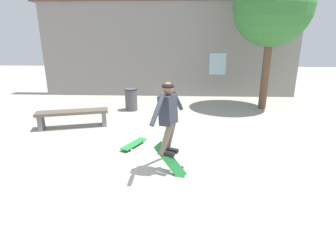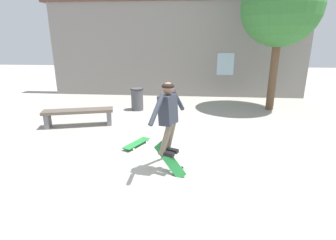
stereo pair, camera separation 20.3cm
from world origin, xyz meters
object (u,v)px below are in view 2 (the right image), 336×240
(skater, at_px, (168,113))
(skateboard_resting, at_px, (137,143))
(trash_bin, at_px, (137,99))
(skateboard_flipping, at_px, (170,160))
(tree_right, at_px, (281,7))
(park_bench, at_px, (78,114))

(skater, relative_size, skateboard_resting, 1.62)
(trash_bin, distance_m, skateboard_flipping, 4.71)
(tree_right, bearing_deg, skater, -122.92)
(tree_right, distance_m, park_bench, 7.16)
(tree_right, relative_size, trash_bin, 6.07)
(trash_bin, distance_m, skater, 4.74)
(tree_right, bearing_deg, skateboard_flipping, -122.58)
(park_bench, relative_size, skateboard_resting, 2.42)
(skater, bearing_deg, trash_bin, 132.48)
(trash_bin, relative_size, skater, 0.58)
(skater, xyz_separation_m, skateboard_flipping, (0.03, -0.01, -0.93))
(park_bench, height_order, trash_bin, trash_bin)
(park_bench, height_order, skateboard_flipping, skateboard_flipping)
(tree_right, height_order, trash_bin, tree_right)
(skateboard_flipping, bearing_deg, skater, -160.15)
(park_bench, height_order, skater, skater)
(skateboard_resting, bearing_deg, skater, 61.37)
(park_bench, distance_m, skateboard_resting, 2.38)
(skater, bearing_deg, park_bench, 162.12)
(skater, distance_m, skateboard_resting, 1.84)
(trash_bin, bearing_deg, skateboard_resting, -78.72)
(park_bench, distance_m, skater, 3.86)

